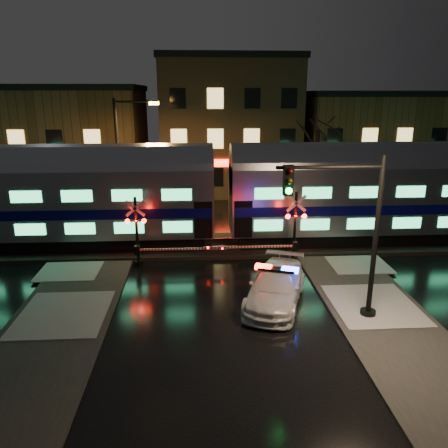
{
  "coord_description": "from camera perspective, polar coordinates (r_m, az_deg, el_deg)",
  "views": [
    {
      "loc": [
        -0.89,
        -19.42,
        8.79
      ],
      "look_at": [
        0.43,
        2.5,
        2.2
      ],
      "focal_mm": 35.0,
      "sensor_mm": 36.0,
      "label": 1
    }
  ],
  "objects": [
    {
      "name": "ground",
      "position": [
        21.33,
        -0.76,
        -7.63
      ],
      "size": [
        120.0,
        120.0,
        0.0
      ],
      "primitive_type": "plane",
      "color": "black",
      "rests_on": "ground"
    },
    {
      "name": "ballast",
      "position": [
        25.93,
        -1.29,
        -2.84
      ],
      "size": [
        90.0,
        4.2,
        0.24
      ],
      "primitive_type": "cube",
      "color": "black",
      "rests_on": "ground"
    },
    {
      "name": "sidewalk_left",
      "position": [
        16.96,
        -23.11,
        -15.76
      ],
      "size": [
        4.0,
        20.0,
        0.12
      ],
      "primitive_type": "cube",
      "color": "#2D2D2D",
      "rests_on": "ground"
    },
    {
      "name": "sidewalk_right",
      "position": [
        17.63,
        22.62,
        -14.4
      ],
      "size": [
        4.0,
        20.0,
        0.12
      ],
      "primitive_type": "cube",
      "color": "#2D2D2D",
      "rests_on": "ground"
    },
    {
      "name": "building_left",
      "position": [
        43.36,
        -19.97,
        10.05
      ],
      "size": [
        14.0,
        10.0,
        9.0
      ],
      "primitive_type": "cube",
      "color": "brown",
      "rests_on": "ground"
    },
    {
      "name": "building_mid",
      "position": [
        42.13,
        0.5,
        12.57
      ],
      "size": [
        12.0,
        11.0,
        11.5
      ],
      "primitive_type": "cube",
      "color": "brown",
      "rests_on": "ground"
    },
    {
      "name": "building_right",
      "position": [
        44.59,
        17.73,
        10.09
      ],
      "size": [
        12.0,
        10.0,
        8.5
      ],
      "primitive_type": "cube",
      "color": "brown",
      "rests_on": "ground"
    },
    {
      "name": "train",
      "position": [
        25.04,
        -0.3,
        4.24
      ],
      "size": [
        51.0,
        3.12,
        5.92
      ],
      "color": "black",
      "rests_on": "ballast"
    },
    {
      "name": "police_car",
      "position": [
        19.21,
        6.8,
        -8.09
      ],
      "size": [
        3.77,
        5.68,
        1.7
      ],
      "rotation": [
        0.0,
        0.0,
        -0.34
      ],
      "color": "silver",
      "rests_on": "ground"
    },
    {
      "name": "crossing_signal_right",
      "position": [
        23.36,
        8.37,
        -1.39
      ],
      "size": [
        5.5,
        0.64,
        3.89
      ],
      "color": "black",
      "rests_on": "ground"
    },
    {
      "name": "crossing_signal_left",
      "position": [
        23.07,
        -10.41,
        -1.9
      ],
      "size": [
        5.28,
        0.63,
        3.74
      ],
      "color": "black",
      "rests_on": "ground"
    },
    {
      "name": "traffic_light",
      "position": [
        17.41,
        16.11,
        -1.55
      ],
      "size": [
        4.3,
        0.74,
        6.65
      ],
      "rotation": [
        0.0,
        0.0,
        -0.21
      ],
      "color": "black",
      "rests_on": "ground"
    },
    {
      "name": "streetlight",
      "position": [
        29.08,
        -13.12,
        8.61
      ],
      "size": [
        2.85,
        0.3,
        8.52
      ],
      "color": "black",
      "rests_on": "ground"
    }
  ]
}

